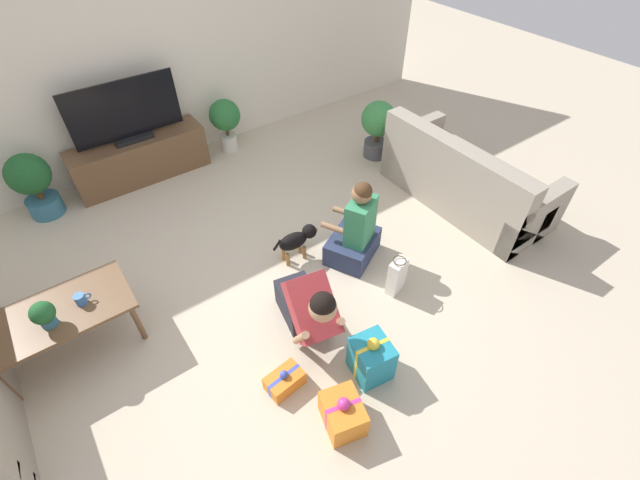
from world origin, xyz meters
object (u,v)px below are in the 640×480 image
object	(u,v)px
person_kneeling	(308,306)
dog	(298,239)
gift_box_b	(284,381)
gift_box_c	(343,414)
coffee_table	(58,317)
potted_plant_back_right	(225,119)
person_sitting	(356,232)
gift_box_a	(371,358)
potted_plant_back_left	(32,182)
gift_bag_a	(397,276)
sofa_right	(464,180)
potted_plant_corner_right	(378,125)
tv	(126,115)
tv_console	(141,158)
tabletop_plant	(43,314)
mug	(81,299)

from	to	relation	value
person_kneeling	dog	xyz separation A→B (m)	(0.42, 0.79, -0.11)
gift_box_b	gift_box_c	bearing A→B (deg)	-68.89
coffee_table	potted_plant_back_right	bearing A→B (deg)	39.60
gift_box_c	person_sitting	bearing A→B (deg)	48.14
potted_plant_back_right	gift_box_a	bearing A→B (deg)	-99.56
dog	person_kneeling	bearing A→B (deg)	156.12
person_kneeling	dog	world-z (taller)	person_kneeling
potted_plant_back_left	gift_box_b	bearing A→B (deg)	-72.48
potted_plant_back_left	gift_box_a	distance (m)	3.90
dog	gift_box_b	xyz separation A→B (m)	(-0.84, -1.08, -0.17)
coffee_table	potted_plant_back_right	distance (m)	3.11
potted_plant_back_right	gift_bag_a	distance (m)	3.06
sofa_right	gift_bag_a	bearing A→B (deg)	109.85
person_sitting	potted_plant_corner_right	bearing A→B (deg)	-164.71
potted_plant_back_right	gift_box_c	bearing A→B (deg)	-105.24
potted_plant_back_right	person_kneeling	bearing A→B (deg)	-104.70
gift_box_a	gift_box_c	distance (m)	0.47
person_sitting	gift_box_c	bearing A→B (deg)	20.89
tv	gift_bag_a	xyz separation A→B (m)	(1.24, -3.10, -0.63)
tv_console	potted_plant_back_right	world-z (taller)	potted_plant_back_right
person_kneeling	gift_box_b	size ratio (longest dim) A/B	2.75
coffee_table	tv_console	world-z (taller)	tv_console
potted_plant_back_right	potted_plant_corner_right	distance (m)	1.91
gift_box_b	tabletop_plant	bearing A→B (deg)	136.43
tv	gift_box_a	size ratio (longest dim) A/B	2.83
person_sitting	mug	xyz separation A→B (m)	(-2.30, 0.48, 0.19)
tv	dog	bearing A→B (deg)	-71.28
potted_plant_back_left	mug	xyz separation A→B (m)	(0.03, -2.01, 0.09)
gift_box_a	mug	size ratio (longest dim) A/B	3.52
gift_bag_a	gift_box_a	bearing A→B (deg)	-145.80
tv	potted_plant_corner_right	distance (m)	2.91
person_sitting	gift_bag_a	xyz separation A→B (m)	(0.02, -0.56, -0.13)
coffee_table	person_kneeling	size ratio (longest dim) A/B	1.30
tabletop_plant	coffee_table	bearing A→B (deg)	61.72
potted_plant_back_right	gift_box_a	size ratio (longest dim) A/B	1.63
person_sitting	tabletop_plant	bearing A→B (deg)	-36.48
potted_plant_corner_right	person_kneeling	distance (m)	2.84
tv_console	gift_box_b	world-z (taller)	tv_console
tv	potted_plant_back_left	bearing A→B (deg)	-177.43
gift_box_b	mug	xyz separation A→B (m)	(-1.00, 1.25, 0.44)
sofa_right	potted_plant_back_left	bearing A→B (deg)	56.90
tv_console	tabletop_plant	distance (m)	2.52
potted_plant_back_right	gift_bag_a	xyz separation A→B (m)	(0.12, -3.05, -0.25)
tv	dog	xyz separation A→B (m)	(0.75, -2.23, -0.58)
tv	potted_plant_back_right	world-z (taller)	tv
potted_plant_back_left	gift_box_b	size ratio (longest dim) A/B	2.45
gift_box_a	coffee_table	bearing A→B (deg)	139.17
coffee_table	gift_box_a	world-z (taller)	coffee_table
gift_box_c	tv_console	bearing A→B (deg)	91.48
person_sitting	coffee_table	bearing A→B (deg)	-38.67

